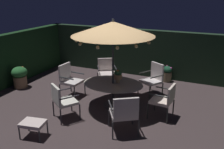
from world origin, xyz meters
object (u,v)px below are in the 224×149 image
at_px(patio_chair_north, 165,98).
at_px(potted_plant_left_near, 167,74).
at_px(patio_dining_table, 113,87).
at_px(patio_chair_southeast, 69,78).
at_px(patio_umbrella, 113,29).
at_px(potted_plant_left_far, 20,76).
at_px(ottoman_footrest, 33,124).
at_px(patio_chair_east, 107,71).
at_px(patio_chair_southwest, 124,112).
at_px(patio_chair_south, 62,99).
at_px(patio_chair_northeast, 153,77).
at_px(centerpiece_planter, 118,75).

distance_m(patio_chair_north, potted_plant_left_near, 2.89).
xyz_separation_m(patio_dining_table, patio_chair_southeast, (-1.57, 0.09, 0.01)).
bearing_deg(patio_umbrella, potted_plant_left_far, -179.66).
distance_m(patio_chair_southeast, ottoman_footrest, 2.45).
distance_m(patio_chair_east, patio_chair_southwest, 3.13).
bearing_deg(potted_plant_left_far, patio_chair_south, -25.40).
xyz_separation_m(patio_chair_north, patio_chair_south, (-2.43, -1.16, 0.01)).
distance_m(patio_dining_table, patio_chair_northeast, 1.57).
bearing_deg(patio_chair_southeast, potted_plant_left_far, -176.73).
distance_m(patio_chair_east, patio_chair_southeast, 1.43).
bearing_deg(patio_chair_north, patio_chair_northeast, 115.77).
bearing_deg(patio_chair_southeast, ottoman_footrest, -76.79).
height_order(centerpiece_planter, patio_chair_southeast, centerpiece_planter).
xyz_separation_m(patio_chair_northeast, patio_chair_southeast, (-2.41, -1.23, 0.03)).
height_order(patio_chair_southeast, potted_plant_left_far, patio_chair_southeast).
bearing_deg(patio_chair_east, ottoman_footrest, -92.81).
bearing_deg(patio_chair_east, patio_chair_southwest, -57.12).
bearing_deg(potted_plant_left_near, patio_chair_south, -115.39).
distance_m(patio_dining_table, patio_chair_east, 1.56).
bearing_deg(patio_chair_east, potted_plant_left_far, -153.63).
bearing_deg(patio_chair_east, centerpiece_planter, -52.34).
bearing_deg(patio_umbrella, ottoman_footrest, -113.91).
xyz_separation_m(centerpiece_planter, potted_plant_left_far, (-3.65, -0.13, -0.51)).
xyz_separation_m(patio_umbrella, potted_plant_left_far, (-3.54, -0.02, -1.86)).
height_order(patio_umbrella, patio_chair_north, patio_umbrella).
height_order(patio_dining_table, patio_chair_northeast, patio_chair_northeast).
bearing_deg(ottoman_footrest, potted_plant_left_near, 67.86).
distance_m(centerpiece_planter, patio_chair_south, 1.74).
relative_size(centerpiece_planter, potted_plant_left_near, 0.66).
xyz_separation_m(potted_plant_left_near, potted_plant_left_far, (-4.56, -2.72, 0.11)).
relative_size(ottoman_footrest, potted_plant_left_far, 0.81).
height_order(patio_chair_north, patio_chair_southwest, patio_chair_southwest).
distance_m(patio_chair_north, patio_chair_southeast, 3.13).
relative_size(patio_chair_northeast, potted_plant_left_near, 1.76).
bearing_deg(patio_chair_south, patio_chair_southwest, -0.67).
bearing_deg(patio_dining_table, centerpiece_planter, 45.72).
height_order(patio_chair_north, patio_chair_northeast, patio_chair_northeast).
relative_size(patio_dining_table, patio_chair_south, 1.85).
distance_m(patio_chair_northeast, ottoman_footrest, 4.06).
xyz_separation_m(patio_chair_north, potted_plant_left_far, (-5.09, 0.11, -0.15)).
xyz_separation_m(patio_chair_south, patio_chair_southwest, (1.74, -0.02, 0.01)).
distance_m(patio_chair_south, potted_plant_left_far, 2.96).
xyz_separation_m(patio_dining_table, ottoman_footrest, (-1.01, -2.28, -0.25)).
distance_m(centerpiece_planter, patio_chair_southeast, 1.70).
height_order(patio_dining_table, patio_chair_south, patio_chair_south).
xyz_separation_m(patio_dining_table, patio_umbrella, (-0.00, -0.00, 1.68)).
xyz_separation_m(patio_dining_table, patio_chair_southwest, (0.87, -1.31, -0.01)).
relative_size(patio_chair_northeast, patio_chair_south, 1.06).
distance_m(patio_chair_north, potted_plant_left_far, 5.10).
xyz_separation_m(patio_chair_east, patio_chair_southwest, (1.70, -2.63, -0.00)).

